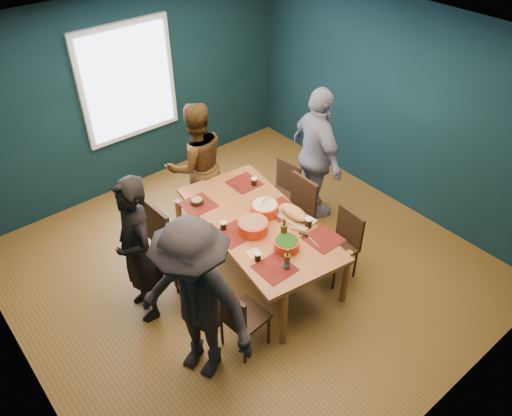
# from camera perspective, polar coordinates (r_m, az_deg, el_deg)

# --- Properties ---
(room) EXTENTS (5.01, 5.01, 2.71)m
(room) POSITION_cam_1_polar(r_m,az_deg,el_deg) (5.36, -3.09, 5.08)
(room) COLOR brown
(room) RESTS_ON ground
(dining_table) EXTENTS (1.31, 2.18, 0.78)m
(dining_table) POSITION_cam_1_polar(r_m,az_deg,el_deg) (5.54, 0.23, -2.12)
(dining_table) COLOR #96592D
(dining_table) RESTS_ON floor
(chair_left_far) EXTENTS (0.49, 0.49, 1.04)m
(chair_left_far) POSITION_cam_1_polar(r_m,az_deg,el_deg) (5.69, -10.01, -2.93)
(chair_left_far) COLOR black
(chair_left_far) RESTS_ON floor
(chair_left_mid) EXTENTS (0.50, 0.50, 0.87)m
(chair_left_mid) POSITION_cam_1_polar(r_m,az_deg,el_deg) (5.39, -8.04, -6.88)
(chair_left_mid) COLOR black
(chair_left_mid) RESTS_ON floor
(chair_left_near) EXTENTS (0.43, 0.43, 0.87)m
(chair_left_near) POSITION_cam_1_polar(r_m,az_deg,el_deg) (4.92, -2.00, -12.13)
(chair_left_near) COLOR black
(chair_left_near) RESTS_ON floor
(chair_right_far) EXTENTS (0.43, 0.43, 0.85)m
(chair_right_far) POSITION_cam_1_polar(r_m,az_deg,el_deg) (6.49, 3.15, 2.25)
(chair_right_far) COLOR black
(chair_right_far) RESTS_ON floor
(chair_right_mid) EXTENTS (0.42, 0.42, 0.93)m
(chair_right_mid) POSITION_cam_1_polar(r_m,az_deg,el_deg) (6.10, 4.73, 0.04)
(chair_right_mid) COLOR black
(chair_right_mid) RESTS_ON floor
(chair_right_near) EXTENTS (0.41, 0.41, 0.86)m
(chair_right_near) POSITION_cam_1_polar(r_m,az_deg,el_deg) (5.77, 9.88, -3.61)
(chair_right_near) COLOR black
(chair_right_near) RESTS_ON floor
(person_far_left) EXTENTS (0.47, 0.66, 1.71)m
(person_far_left) POSITION_cam_1_polar(r_m,az_deg,el_deg) (5.16, -13.41, -4.86)
(person_far_left) COLOR black
(person_far_left) RESTS_ON floor
(person_back) EXTENTS (0.93, 0.80, 1.67)m
(person_back) POSITION_cam_1_polar(r_m,az_deg,el_deg) (6.36, -6.80, 4.92)
(person_back) COLOR black
(person_back) RESTS_ON floor
(person_right) EXTENTS (0.71, 1.15, 1.82)m
(person_right) POSITION_cam_1_polar(r_m,az_deg,el_deg) (6.41, 6.96, 5.96)
(person_right) COLOR silver
(person_right) RESTS_ON floor
(person_near_left) EXTENTS (1.06, 1.34, 1.81)m
(person_near_left) POSITION_cam_1_polar(r_m,az_deg,el_deg) (4.51, -6.95, -10.80)
(person_near_left) COLOR black
(person_near_left) RESTS_ON floor
(bowl_salad) EXTENTS (0.33, 0.33, 0.14)m
(bowl_salad) POSITION_cam_1_polar(r_m,az_deg,el_deg) (5.32, -0.35, -2.09)
(bowl_salad) COLOR red
(bowl_salad) RESTS_ON dining_table
(bowl_dumpling) EXTENTS (0.31, 0.31, 0.29)m
(bowl_dumpling) POSITION_cam_1_polar(r_m,az_deg,el_deg) (5.57, 0.99, -0.03)
(bowl_dumpling) COLOR red
(bowl_dumpling) RESTS_ON dining_table
(bowl_herbs) EXTENTS (0.27, 0.27, 0.12)m
(bowl_herbs) POSITION_cam_1_polar(r_m,az_deg,el_deg) (5.13, 3.49, -4.14)
(bowl_herbs) COLOR red
(bowl_herbs) RESTS_ON dining_table
(cutting_board) EXTENTS (0.33, 0.61, 0.13)m
(cutting_board) POSITION_cam_1_polar(r_m,az_deg,el_deg) (5.52, 4.38, -0.65)
(cutting_board) COLOR tan
(cutting_board) RESTS_ON dining_table
(small_bowl) EXTENTS (0.15, 0.15, 0.06)m
(small_bowl) POSITION_cam_1_polar(r_m,az_deg,el_deg) (5.77, -6.78, 0.77)
(small_bowl) COLOR black
(small_bowl) RESTS_ON dining_table
(beer_bottle_a) EXTENTS (0.07, 0.07, 0.25)m
(beer_bottle_a) POSITION_cam_1_polar(r_m,az_deg,el_deg) (4.90, 3.56, -6.14)
(beer_bottle_a) COLOR #422A0B
(beer_bottle_a) RESTS_ON dining_table
(beer_bottle_b) EXTENTS (0.07, 0.07, 0.28)m
(beer_bottle_b) POSITION_cam_1_polar(r_m,az_deg,el_deg) (5.20, 3.20, -2.73)
(beer_bottle_b) COLOR #422A0B
(beer_bottle_b) RESTS_ON dining_table
(cola_glass_a) EXTENTS (0.07, 0.07, 0.10)m
(cola_glass_a) POSITION_cam_1_polar(r_m,az_deg,el_deg) (5.00, 0.19, -5.55)
(cola_glass_a) COLOR black
(cola_glass_a) RESTS_ON dining_table
(cola_glass_b) EXTENTS (0.08, 0.08, 0.11)m
(cola_glass_b) POSITION_cam_1_polar(r_m,az_deg,el_deg) (5.42, 6.02, -1.63)
(cola_glass_b) COLOR black
(cola_glass_b) RESTS_ON dining_table
(cola_glass_c) EXTENTS (0.07, 0.07, 0.10)m
(cola_glass_c) POSITION_cam_1_polar(r_m,az_deg,el_deg) (6.01, -0.22, 3.07)
(cola_glass_c) COLOR black
(cola_glass_c) RESTS_ON dining_table
(cola_glass_d) EXTENTS (0.07, 0.07, 0.10)m
(cola_glass_d) POSITION_cam_1_polar(r_m,az_deg,el_deg) (5.37, -3.75, -2.00)
(cola_glass_d) COLOR black
(cola_glass_d) RESTS_ON dining_table
(napkin_a) EXTENTS (0.17, 0.17, 0.00)m
(napkin_a) POSITION_cam_1_polar(r_m,az_deg,el_deg) (5.70, 2.86, 0.10)
(napkin_a) COLOR #F98F69
(napkin_a) RESTS_ON dining_table
(napkin_b) EXTENTS (0.16, 0.16, 0.00)m
(napkin_b) POSITION_cam_1_polar(r_m,az_deg,el_deg) (5.11, -0.22, -5.19)
(napkin_b) COLOR #F98F69
(napkin_b) RESTS_ON dining_table
(napkin_c) EXTENTS (0.20, 0.20, 0.00)m
(napkin_c) POSITION_cam_1_polar(r_m,az_deg,el_deg) (5.30, 7.73, -3.73)
(napkin_c) COLOR #F98F69
(napkin_c) RESTS_ON dining_table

